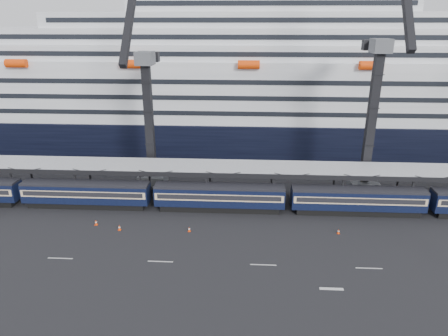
% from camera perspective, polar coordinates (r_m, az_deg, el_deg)
% --- Properties ---
extents(ground, '(260.00, 260.00, 0.00)m').
position_cam_1_polar(ground, '(51.04, 7.75, -11.11)').
color(ground, black).
rests_on(ground, ground).
extents(lane_markings, '(111.00, 4.27, 0.02)m').
position_cam_1_polar(lane_markings, '(48.12, 18.25, -14.20)').
color(lane_markings, beige).
rests_on(lane_markings, ground).
extents(train, '(133.05, 3.00, 4.05)m').
position_cam_1_polar(train, '(58.68, 2.62, -4.11)').
color(train, black).
rests_on(train, ground).
extents(canopy, '(130.00, 6.25, 5.53)m').
position_cam_1_polar(canopy, '(61.37, 7.06, -0.04)').
color(canopy, gray).
rests_on(canopy, ground).
extents(cruise_ship, '(214.09, 28.84, 34.00)m').
position_cam_1_polar(cruise_ship, '(90.56, 5.34, 11.30)').
color(cruise_ship, black).
rests_on(cruise_ship, ground).
extents(crane_dark_near, '(4.50, 17.75, 35.08)m').
position_cam_1_polar(crane_dark_near, '(65.59, -10.78, 7.19)').
color(crane_dark_near, '#4B4D53').
rests_on(crane_dark_near, ground).
extents(crane_dark_mid, '(4.50, 18.24, 39.64)m').
position_cam_1_polar(crane_dark_mid, '(65.31, 20.54, 7.49)').
color(crane_dark_mid, '#4B4D53').
rests_on(crane_dark_mid, ground).
extents(traffic_cone_b, '(0.39, 0.39, 0.79)m').
position_cam_1_polar(traffic_cone_b, '(55.87, -14.72, -8.22)').
color(traffic_cone_b, '#F43E07').
rests_on(traffic_cone_b, ground).
extents(traffic_cone_c, '(0.40, 0.40, 0.79)m').
position_cam_1_polar(traffic_cone_c, '(58.08, -17.83, -7.40)').
color(traffic_cone_c, '#F43E07').
rests_on(traffic_cone_c, ground).
extents(traffic_cone_d, '(0.36, 0.36, 0.71)m').
position_cam_1_polar(traffic_cone_d, '(53.98, -4.99, -8.68)').
color(traffic_cone_d, '#F43E07').
rests_on(traffic_cone_d, ground).
extents(traffic_cone_e, '(0.34, 0.34, 0.68)m').
position_cam_1_polar(traffic_cone_e, '(55.40, 16.05, -8.68)').
color(traffic_cone_e, '#F43E07').
rests_on(traffic_cone_e, ground).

